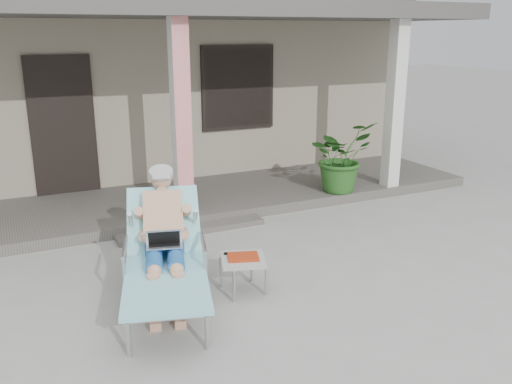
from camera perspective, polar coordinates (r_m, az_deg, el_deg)
ground at (r=5.73m, az=-0.67°, el=-10.18°), size 60.00×60.00×0.00m
house at (r=11.39m, az=-14.70°, el=11.44°), size 10.40×5.40×3.30m
porch_deck at (r=8.33m, az=-9.28°, el=-1.15°), size 10.00×2.00×0.15m
porch_overhang at (r=7.90m, az=-10.12°, el=17.84°), size 10.00×2.30×2.85m
porch_step at (r=7.30m, az=-6.73°, el=-3.93°), size 2.00×0.30×0.07m
lounger at (r=5.30m, az=-9.73°, el=-3.34°), size 1.22×2.06×1.29m
side_table at (r=5.55m, az=-1.37°, el=-7.30°), size 0.56×0.56×0.40m
potted_palm at (r=8.57m, az=8.90°, el=3.71°), size 1.15×1.05×1.10m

